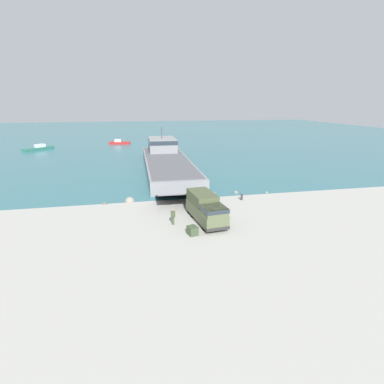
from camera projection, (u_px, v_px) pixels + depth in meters
ground_plane at (208, 216)px, 34.61m from camera, size 240.00×240.00×0.00m
water_surface at (150, 134)px, 125.46m from camera, size 240.00×180.00×0.01m
landing_craft at (166, 159)px, 60.07m from camera, size 8.95×39.35×7.33m
military_truck at (206, 208)px, 32.70m from camera, size 3.26×7.34×2.96m
soldier_on_ramp at (173, 216)px, 31.83m from camera, size 0.46×0.49×1.79m
moored_boat_a at (119, 142)px, 94.32m from camera, size 6.62×2.69×1.52m
moored_boat_b at (39, 148)px, 82.72m from camera, size 7.32×7.72×1.53m
mooring_bollard at (242, 196)px, 40.17m from camera, size 0.33×0.33×0.89m
cargo_crate at (193, 231)px, 29.57m from camera, size 1.11×1.23×0.87m
shoreline_rock_a at (266, 193)px, 43.34m from camera, size 0.50×0.50×0.50m
shoreline_rock_b at (236, 193)px, 43.39m from camera, size 0.69×0.69×0.69m
shoreline_rock_c at (130, 202)px, 39.59m from camera, size 1.28×1.28×1.28m
shoreline_rock_d at (104, 204)px, 38.58m from camera, size 0.57×0.57×0.57m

